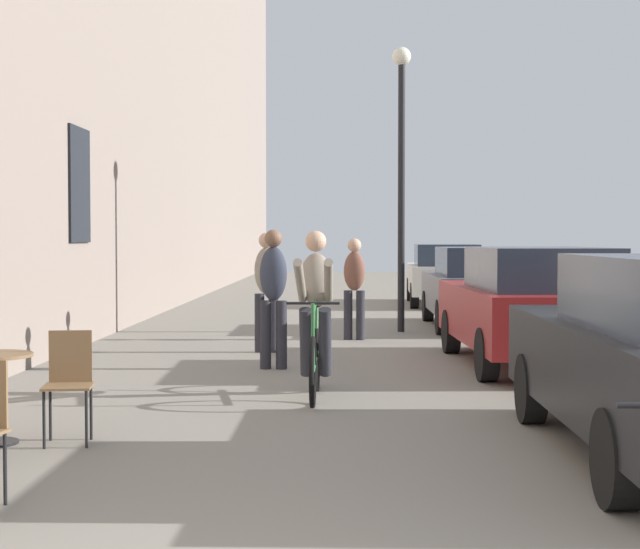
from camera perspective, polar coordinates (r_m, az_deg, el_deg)
cafe_chair_mid_toward_wall at (r=8.33m, az=-14.02°, el=-5.71°), size 0.43×0.43×0.89m
cyclist_on_bicycle at (r=10.40m, az=-0.27°, el=-2.47°), size 0.52×1.76×1.74m
pedestrian_near at (r=12.51m, az=-2.66°, el=-0.91°), size 0.36×0.26×1.74m
pedestrian_mid at (r=14.33m, az=-3.05°, el=-0.59°), size 0.35×0.25×1.71m
pedestrian_far at (r=16.07m, az=1.95°, el=-0.47°), size 0.37×0.29×1.62m
street_lamp at (r=17.50m, az=4.63°, el=6.93°), size 0.32×0.32×4.90m
parked_car_second at (r=12.98m, az=11.92°, el=-1.69°), size 1.93×4.33×1.52m
parked_car_third at (r=18.34m, az=8.94°, el=-0.65°), size 1.75×4.11×1.46m
parked_car_fourth at (r=24.43m, az=7.09°, el=0.06°), size 1.86×4.18×1.47m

